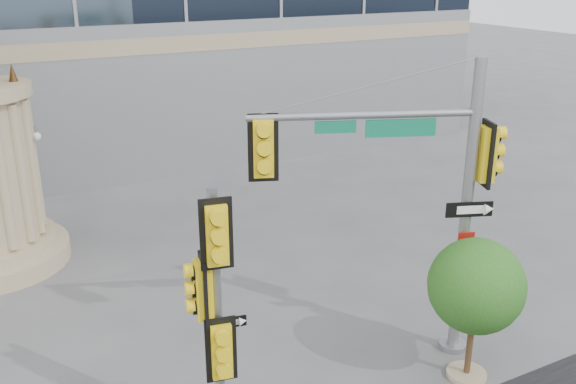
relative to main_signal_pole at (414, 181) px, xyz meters
name	(u,v)px	position (x,y,z in m)	size (l,w,h in m)	color
ground	(335,370)	(-1.69, 0.11, -3.99)	(120.00, 120.00, 0.00)	#545456
main_signal_pole	(414,181)	(0.00, 0.00, 0.00)	(4.75, 2.23, 6.44)	slate
secondary_signal_pole	(215,305)	(-4.65, -0.79, -1.17)	(0.83, 0.72, 4.80)	slate
street_tree	(477,289)	(0.67, -1.34, -1.97)	(1.97, 1.92, 3.07)	tan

